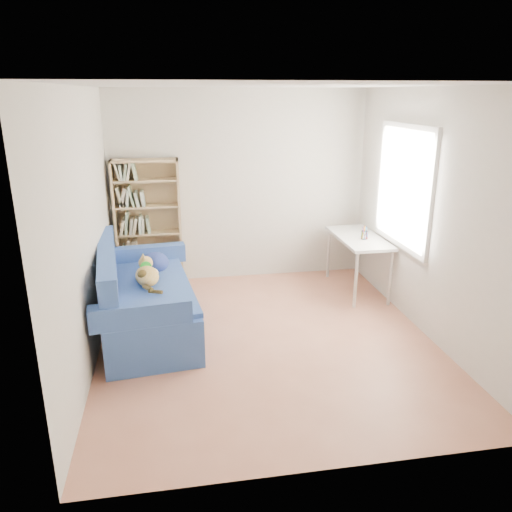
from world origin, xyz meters
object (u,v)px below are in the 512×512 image
(bookshelf, at_px, (149,229))
(desk, at_px, (359,242))
(pen_cup, at_px, (365,234))
(sofa, at_px, (142,299))

(bookshelf, relative_size, desk, 1.44)
(desk, bearing_deg, pen_cup, -80.38)
(sofa, xyz_separation_m, bookshelf, (0.05, 1.39, 0.43))
(sofa, xyz_separation_m, desk, (2.77, 0.73, 0.31))
(desk, xyz_separation_m, pen_cup, (0.02, -0.13, 0.14))
(pen_cup, bearing_deg, sofa, -167.79)
(bookshelf, bearing_deg, sofa, -92.23)
(bookshelf, height_order, desk, bookshelf)
(desk, relative_size, pen_cup, 6.82)
(sofa, relative_size, bookshelf, 1.20)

